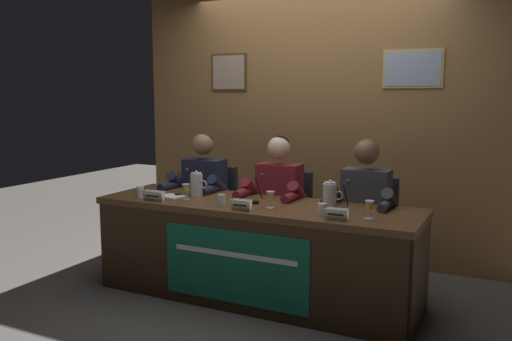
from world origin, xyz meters
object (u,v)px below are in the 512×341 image
chair_left (212,217)px  juice_glass_center (271,197)px  nameplate_left (154,196)px  juice_glass_left (186,189)px  nameplate_center (241,205)px  microphone_center (257,193)px  water_cup_right (322,210)px  microphone_right (345,201)px  panelist_right (363,207)px  document_stack_left (172,196)px  chair_center (285,226)px  juice_glass_right (369,206)px  chair_right (369,236)px  nameplate_right (337,214)px  water_cup_center (221,201)px  water_pitcher_left_side (197,184)px  water_cup_left (140,192)px  panelist_left (200,191)px  conference_table (250,238)px  microphone_left (181,186)px  panelist_center (275,198)px  water_pitcher_right_side (330,195)px

chair_left → juice_glass_center: bearing=-36.8°
nameplate_left → juice_glass_left: 0.26m
nameplate_center → microphone_center: size_ratio=0.70×
water_cup_right → microphone_right: 0.23m
panelist_right → document_stack_left: (-1.44, -0.46, 0.03)m
juice_glass_left → chair_center: size_ratio=0.14×
chair_left → panelist_right: (1.47, -0.20, 0.28)m
juice_glass_right → chair_left: bearing=156.8°
juice_glass_right → document_stack_left: size_ratio=0.52×
juice_glass_left → panelist_right: panelist_right is taller
chair_right → nameplate_right: (-0.01, -0.83, 0.34)m
chair_center → water_cup_center: bearing=-103.5°
water_cup_center → panelist_right: panelist_right is taller
nameplate_right → water_pitcher_left_side: water_pitcher_left_side is taller
water_cup_left → microphone_right: bearing=8.1°
nameplate_right → water_cup_left: bearing=177.9°
document_stack_left → panelist_right: bearing=17.6°
chair_left → water_cup_left: size_ratio=10.64×
document_stack_left → nameplate_right: bearing=-6.8°
chair_center → chair_right: bearing=0.0°
juice_glass_left → nameplate_right: size_ratio=0.81×
microphone_center → juice_glass_right: size_ratio=1.74×
chair_right → juice_glass_center: bearing=-129.0°
nameplate_left → panelist_left: bearing=88.2°
conference_table → juice_glass_right: 0.97m
microphone_left → chair_center: bearing=38.6°
panelist_center → juice_glass_right: (0.91, -0.51, 0.11)m
nameplate_center → water_cup_right: bearing=9.8°
panelist_right → water_pitcher_left_side: 1.34m
juice_glass_left → panelist_center: 0.74m
nameplate_right → water_pitcher_right_side: bearing=115.5°
conference_table → water_pitcher_left_side: size_ratio=11.93×
panelist_right → juice_glass_center: bearing=-138.8°
chair_center → juice_glass_center: (0.18, -0.69, 0.39)m
chair_center → microphone_center: (0.01, -0.55, 0.38)m
water_cup_right → document_stack_left: bearing=176.1°
chair_left → panelist_right: 1.51m
microphone_center → nameplate_left: bearing=-159.3°
microphone_left → water_cup_center: (0.51, -0.22, -0.04)m
nameplate_right → nameplate_center: bearing=-178.8°
chair_left → chair_center: size_ratio=1.00×
water_cup_left → panelist_center: (0.94, 0.57, -0.07)m
chair_center → nameplate_right: bearing=-48.8°
microphone_center → panelist_right: 0.81m
nameplate_right → water_pitcher_right_side: 0.38m
conference_table → panelist_right: (0.73, 0.46, 0.22)m
microphone_left → chair_right: microphone_left is taller
panelist_center → juice_glass_center: (0.18, -0.49, 0.11)m
chair_left → chair_right: 1.47m
water_cup_center → chair_right: bearing=39.8°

